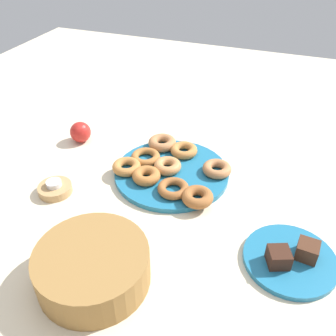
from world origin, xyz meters
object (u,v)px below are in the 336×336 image
at_px(donut_2, 184,150).
at_px(donut_5, 173,188).
at_px(donut_plate, 172,173).
at_px(donut_4, 146,157).
at_px(tealight, 54,184).
at_px(candle_holder, 55,189).
at_px(donut_1, 168,165).
at_px(donut_7, 127,167).
at_px(cake_plate, 290,260).
at_px(brownie_near, 307,250).
at_px(donut_3, 146,176).
at_px(basket, 93,267).
at_px(donut_6, 162,143).
at_px(donut_0, 217,169).
at_px(donut_8, 197,197).
at_px(apple, 80,132).
at_px(brownie_far, 279,257).

bearing_deg(donut_2, donut_5, 99.56).
xyz_separation_m(donut_plate, donut_4, (0.09, -0.02, 0.02)).
bearing_deg(tealight, candle_holder, 0.00).
distance_m(donut_2, candle_holder, 0.40).
distance_m(donut_plate, donut_1, 0.03).
xyz_separation_m(donut_plate, donut_7, (0.12, 0.04, 0.02)).
bearing_deg(cake_plate, brownie_near, -153.43).
bearing_deg(donut_2, donut_3, 70.34).
bearing_deg(basket, cake_plate, -153.39).
height_order(donut_2, donut_6, donut_6).
height_order(donut_0, donut_8, donut_8).
xyz_separation_m(donut_0, donut_8, (0.02, 0.14, 0.00)).
bearing_deg(donut_1, donut_5, 118.60).
distance_m(cake_plate, brownie_near, 0.04).
bearing_deg(donut_plate, donut_6, -56.97).
bearing_deg(cake_plate, tealight, -2.09).
height_order(brownie_near, apple, apple).
bearing_deg(brownie_far, donut_2, -45.53).
distance_m(donut_5, candle_holder, 0.33).
relative_size(donut_7, basket, 0.35).
xyz_separation_m(donut_0, donut_7, (0.25, 0.08, -0.00)).
bearing_deg(donut_plate, brownie_far, 144.61).
distance_m(donut_8, tealight, 0.39).
distance_m(donut_plate, donut_7, 0.13).
height_order(donut_6, candle_holder, donut_6).
relative_size(donut_5, brownie_far, 1.87).
xyz_separation_m(tealight, apple, (0.07, -0.26, 0.00)).
distance_m(donut_5, donut_7, 0.17).
relative_size(donut_8, basket, 0.35).
distance_m(donut_4, cake_plate, 0.51).
bearing_deg(tealight, donut_1, -144.19).
bearing_deg(donut_7, donut_3, 163.36).
bearing_deg(donut_1, donut_2, -101.04).
bearing_deg(basket, apple, -56.11).
xyz_separation_m(donut_5, donut_7, (0.16, -0.04, 0.00)).
height_order(tealight, apple, apple).
xyz_separation_m(donut_3, apple, (0.30, -0.14, 0.00)).
bearing_deg(donut_0, donut_5, 54.67).
distance_m(tealight, apple, 0.27).
bearing_deg(brownie_near, donut_3, -16.31).
height_order(donut_plate, brownie_near, brownie_near).
relative_size(donut_7, cake_plate, 0.40).
bearing_deg(donut_6, donut_5, 118.67).
bearing_deg(donut_0, brownie_near, 138.68).
bearing_deg(donut_3, basket, 93.97).
bearing_deg(donut_8, donut_2, -62.59).
bearing_deg(donut_8, donut_plate, -43.28).
bearing_deg(brownie_near, donut_6, -33.46).
height_order(donut_3, donut_6, donut_6).
height_order(donut_1, apple, apple).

